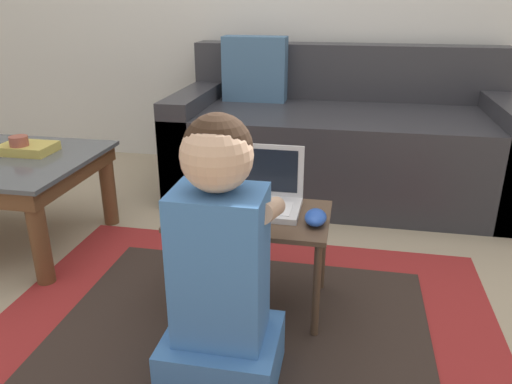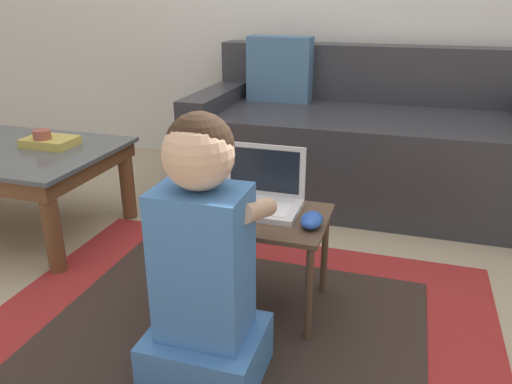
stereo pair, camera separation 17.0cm
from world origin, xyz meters
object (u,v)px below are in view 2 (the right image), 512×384
at_px(coffee_table, 4,160).
at_px(computer_mouse, 312,220).
at_px(person_seated, 204,267).
at_px(book_on_table, 50,142).
at_px(laptop, 258,198).
at_px(laptop_desk, 250,226).
at_px(couch, 362,144).
at_px(cup_on_table, 43,139).

bearing_deg(coffee_table, computer_mouse, -11.64).
relative_size(computer_mouse, person_seated, 0.14).
relative_size(computer_mouse, book_on_table, 0.49).
xyz_separation_m(laptop, book_on_table, (-1.08, 0.30, 0.03)).
height_order(laptop_desk, book_on_table, book_on_table).
bearing_deg(person_seated, laptop_desk, 89.55).
xyz_separation_m(laptop, computer_mouse, (0.21, -0.09, -0.01)).
relative_size(laptop_desk, book_on_table, 2.34).
xyz_separation_m(couch, laptop, (-0.24, -1.16, 0.10)).
xyz_separation_m(person_seated, book_on_table, (-1.06, 0.74, 0.06)).
relative_size(coffee_table, person_seated, 1.29).
relative_size(couch, computer_mouse, 16.20).
height_order(couch, book_on_table, couch).
relative_size(couch, laptop_desk, 3.38).
bearing_deg(laptop, couch, 78.27).
bearing_deg(couch, person_seated, -99.05).
bearing_deg(person_seated, cup_on_table, 146.58).
height_order(computer_mouse, person_seated, person_seated).
relative_size(couch, book_on_table, 7.91).
distance_m(computer_mouse, cup_on_table, 1.35).
distance_m(couch, laptop, 1.19).
bearing_deg(computer_mouse, person_seated, -122.32).
xyz_separation_m(laptop_desk, person_seated, (-0.00, -0.39, 0.05)).
bearing_deg(cup_on_table, book_on_table, 67.02).
distance_m(laptop_desk, person_seated, 0.39).
relative_size(couch, person_seated, 2.27).
bearing_deg(computer_mouse, cup_on_table, 164.62).
bearing_deg(cup_on_table, laptop, -13.67).
height_order(laptop, person_seated, person_seated).
distance_m(laptop, book_on_table, 1.12).
bearing_deg(couch, computer_mouse, -91.50).
relative_size(coffee_table, book_on_table, 4.50).
xyz_separation_m(computer_mouse, person_seated, (-0.22, -0.35, -0.02)).
height_order(laptop_desk, computer_mouse, computer_mouse).
bearing_deg(couch, laptop_desk, -101.73).
xyz_separation_m(computer_mouse, cup_on_table, (-1.30, 0.36, 0.07)).
bearing_deg(computer_mouse, couch, 88.50).
relative_size(laptop_desk, cup_on_table, 6.52).
height_order(laptop_desk, laptop, laptop).
xyz_separation_m(coffee_table, laptop, (1.28, -0.21, 0.05)).
bearing_deg(laptop, book_on_table, 164.66).
distance_m(couch, person_seated, 1.63).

